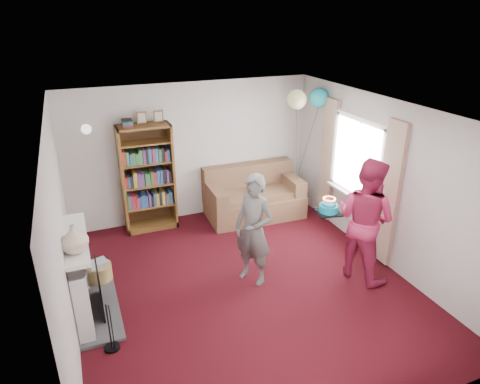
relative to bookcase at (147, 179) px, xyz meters
name	(u,v)px	position (x,y,z in m)	size (l,w,h in m)	color
ground	(244,285)	(0.87, -2.30, -0.93)	(5.00, 5.00, 0.00)	black
wall_back	(192,152)	(0.87, 0.21, 0.32)	(4.50, 0.02, 2.50)	silver
wall_left	(61,238)	(-1.39, -2.30, 0.32)	(0.02, 5.00, 2.50)	silver
wall_right	(383,182)	(3.13, -2.30, 0.32)	(0.02, 5.00, 2.50)	silver
ceiling	(245,112)	(0.87, -2.30, 1.58)	(4.50, 5.00, 0.01)	white
fireplace	(85,280)	(-1.22, -2.11, -0.41)	(0.55, 1.80, 1.12)	#3F3F42
window_bay	(356,173)	(3.08, -1.70, 0.28)	(0.14, 2.02, 2.20)	white
wall_sconce	(86,129)	(-0.88, 0.06, 0.96)	(0.16, 0.23, 0.16)	gold
bookcase	(147,179)	(0.00, 0.00, 0.00)	(0.89, 0.42, 2.09)	#472B14
sofa	(253,197)	(1.91, -0.23, -0.58)	(1.77, 0.94, 0.94)	brown
wicker_basket	(99,272)	(-1.03, -1.43, -0.78)	(0.36, 0.36, 0.33)	#A3834C
person_striped	(254,230)	(1.06, -2.21, -0.11)	(0.59, 0.39, 1.63)	black
person_magenta	(365,219)	(2.57, -2.67, -0.02)	(0.88, 0.69, 1.82)	#A92149
birthday_cake	(329,208)	(2.02, -2.56, 0.20)	(0.32, 0.32, 0.22)	black
balloons	(308,99)	(2.76, -0.59, 1.29)	(0.78, 0.34, 1.71)	#3F3F3F
mantel_vase	(74,239)	(-1.25, -2.45, 0.36)	(0.31, 0.31, 0.33)	beige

